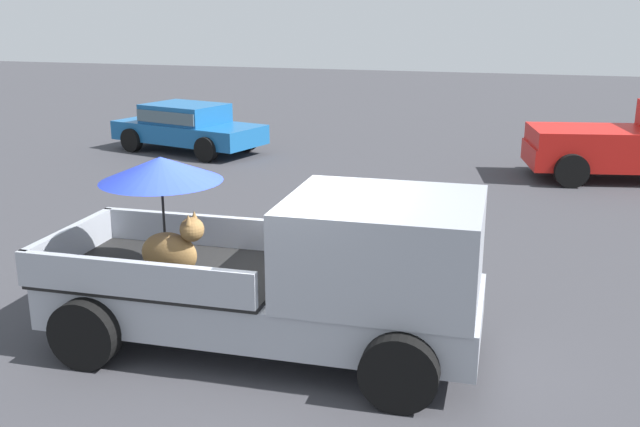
{
  "coord_description": "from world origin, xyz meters",
  "views": [
    {
      "loc": [
        2.93,
        -7.22,
        3.85
      ],
      "look_at": [
        0.07,
        2.0,
        1.1
      ],
      "focal_mm": 40.18,
      "sensor_mm": 36.0,
      "label": 1
    }
  ],
  "objects": [
    {
      "name": "ground_plane",
      "position": [
        0.0,
        0.0,
        0.0
      ],
      "size": [
        80.0,
        80.0,
        0.0
      ],
      "primitive_type": "plane",
      "color": "#38383D"
    },
    {
      "name": "pickup_truck_main",
      "position": [
        0.42,
        0.01,
        0.98
      ],
      "size": [
        5.13,
        2.43,
        2.26
      ],
      "rotation": [
        0.0,
        0.0,
        0.05
      ],
      "color": "black",
      "rests_on": "ground"
    },
    {
      "name": "parked_sedan_near",
      "position": [
        -6.54,
        10.75,
        0.74
      ],
      "size": [
        4.6,
        2.75,
        1.33
      ],
      "rotation": [
        0.0,
        0.0,
        -0.24
      ],
      "color": "black",
      "rests_on": "ground"
    }
  ]
}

